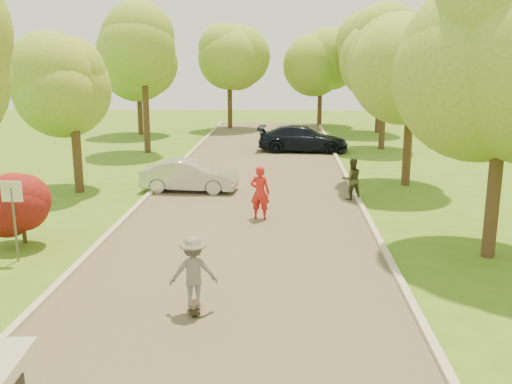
% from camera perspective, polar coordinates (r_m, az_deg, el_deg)
% --- Properties ---
extents(ground, '(100.00, 100.00, 0.00)m').
position_cam_1_polar(ground, '(11.36, -3.84, -14.33)').
color(ground, '#416A19').
rests_on(ground, ground).
extents(road, '(8.00, 60.00, 0.01)m').
position_cam_1_polar(road, '(18.79, -1.01, -3.01)').
color(road, '#4C4438').
rests_on(road, ground).
extents(curb_left, '(0.18, 60.00, 0.12)m').
position_cam_1_polar(curb_left, '(19.47, -13.01, -2.61)').
color(curb_left, '#B2AD9E').
rests_on(curb_left, ground).
extents(curb_right, '(0.18, 60.00, 0.12)m').
position_cam_1_polar(curb_right, '(18.94, 11.32, -2.96)').
color(curb_right, '#B2AD9E').
rests_on(curb_right, ground).
extents(street_sign, '(0.55, 0.06, 2.17)m').
position_cam_1_polar(street_sign, '(16.10, -23.15, -1.11)').
color(street_sign, '#59595E').
rests_on(street_sign, ground).
extents(red_shrub, '(1.70, 1.70, 1.95)m').
position_cam_1_polar(red_shrub, '(17.73, -22.39, -1.35)').
color(red_shrub, '#382619').
rests_on(red_shrub, ground).
extents(tree_l_midb, '(4.30, 4.20, 6.62)m').
position_cam_1_polar(tree_l_midb, '(23.44, -17.54, 10.97)').
color(tree_l_midb, '#382619').
rests_on(tree_l_midb, ground).
extents(tree_l_far, '(4.92, 4.80, 7.79)m').
position_cam_1_polar(tree_l_far, '(32.90, -10.81, 13.34)').
color(tree_l_far, '#382619').
rests_on(tree_l_far, ground).
extents(tree_r_midb, '(4.51, 4.40, 7.01)m').
position_cam_1_polar(tree_r_midb, '(24.59, 15.81, 11.85)').
color(tree_r_midb, '#382619').
rests_on(tree_r_midb, ground).
extents(tree_r_far, '(5.33, 5.20, 8.34)m').
position_cam_1_polar(tree_r_far, '(34.53, 13.28, 13.81)').
color(tree_r_far, '#382619').
rests_on(tree_r_far, ground).
extents(tree_bg_a, '(5.12, 5.00, 7.72)m').
position_cam_1_polar(tree_bg_a, '(41.24, -11.46, 13.02)').
color(tree_bg_a, '#382619').
rests_on(tree_bg_a, ground).
extents(tree_bg_b, '(5.12, 5.00, 7.95)m').
position_cam_1_polar(tree_bg_b, '(42.58, 12.68, 13.26)').
color(tree_bg_b, '#382619').
rests_on(tree_bg_b, ground).
extents(tree_bg_c, '(4.92, 4.80, 7.33)m').
position_cam_1_polar(tree_bg_c, '(44.19, -2.39, 12.87)').
color(tree_bg_c, '#382619').
rests_on(tree_bg_c, ground).
extents(tree_bg_d, '(5.12, 5.00, 7.72)m').
position_cam_1_polar(tree_bg_d, '(46.10, 6.79, 13.17)').
color(tree_bg_d, '#382619').
rests_on(tree_bg_d, ground).
extents(silver_sedan, '(3.94, 1.60, 1.27)m').
position_cam_1_polar(silver_sedan, '(23.17, -6.69, 1.62)').
color(silver_sedan, '#AEAEB3').
rests_on(silver_sedan, ground).
extents(dark_sedan, '(5.30, 2.44, 1.50)m').
position_cam_1_polar(dark_sedan, '(33.11, 4.72, 5.33)').
color(dark_sedan, black).
rests_on(dark_sedan, ground).
extents(longboard, '(0.37, 0.83, 0.09)m').
position_cam_1_polar(longboard, '(12.43, -6.19, -11.41)').
color(longboard, black).
rests_on(longboard, ground).
extents(skateboarder, '(1.11, 0.76, 1.57)m').
position_cam_1_polar(skateboarder, '(12.12, -6.28, -7.96)').
color(skateboarder, slate).
rests_on(skateboarder, longboard).
extents(person_striped, '(0.73, 0.55, 1.81)m').
position_cam_1_polar(person_striped, '(18.95, 0.40, -0.06)').
color(person_striped, red).
rests_on(person_striped, ground).
extents(person_olive, '(0.89, 0.76, 1.59)m').
position_cam_1_polar(person_olive, '(21.88, 9.55, 1.26)').
color(person_olive, '#343821').
rests_on(person_olive, ground).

